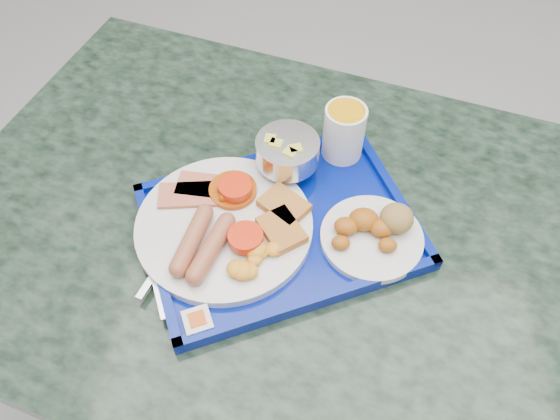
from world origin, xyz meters
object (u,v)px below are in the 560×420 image
table (298,286)px  tray (280,227)px  main_plate (228,225)px  fruit_bowl (287,152)px  juice_cup (344,131)px  bread_plate (375,231)px

table → tray: size_ratio=2.77×
main_plate → fruit_bowl: bearing=56.6°
main_plate → juice_cup: 0.26m
juice_cup → tray: bearing=-120.8°
bread_plate → fruit_bowl: (-0.14, 0.13, 0.03)m
table → main_plate: bearing=-169.7°
table → fruit_bowl: (-0.03, 0.11, 0.25)m
table → bread_plate: (0.11, -0.02, 0.22)m
fruit_bowl → main_plate: bearing=-123.4°
tray → fruit_bowl: fruit_bowl is taller
bread_plate → juice_cup: juice_cup is taller
fruit_bowl → bread_plate: bearing=-42.1°
table → main_plate: size_ratio=4.94×
tray → main_plate: (-0.08, -0.01, 0.02)m
table → main_plate: 0.25m
table → bread_plate: size_ratio=8.62×
fruit_bowl → juice_cup: size_ratio=1.07×
table → juice_cup: (0.06, 0.16, 0.26)m
tray → main_plate: size_ratio=1.78×
tray → bread_plate: bearing=-5.2°
main_plate → juice_cup: juice_cup is taller
tray → juice_cup: bearing=59.2°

